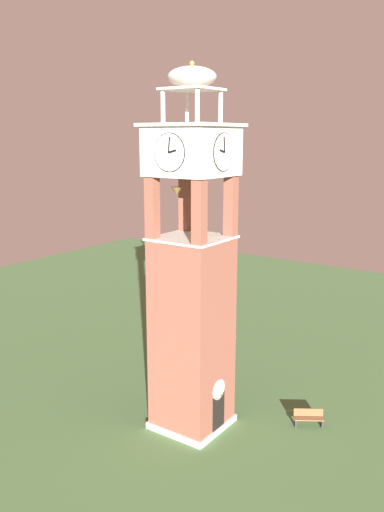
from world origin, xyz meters
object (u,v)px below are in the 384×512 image
park_bench (309,418)px  lamp_post (233,350)px  trash_bin (189,379)px  clock_tower (192,289)px

park_bench → lamp_post: lamp_post is taller
trash_bin → lamp_post: bearing=-60.3°
lamp_post → park_bench: bearing=-105.8°
clock_tower → lamp_post: clock_tower is taller
clock_tower → lamp_post: size_ratio=5.42×
park_bench → clock_tower: bearing=123.8°
clock_tower → park_bench: bearing=-56.2°
lamp_post → trash_bin: size_ratio=4.39×
lamp_post → clock_tower: bearing=-174.1°
clock_tower → lamp_post: (5.20, 0.53, -5.31)m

